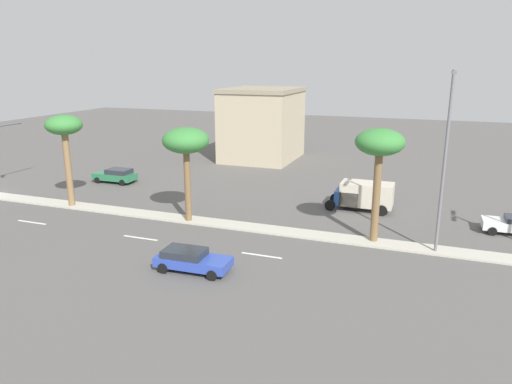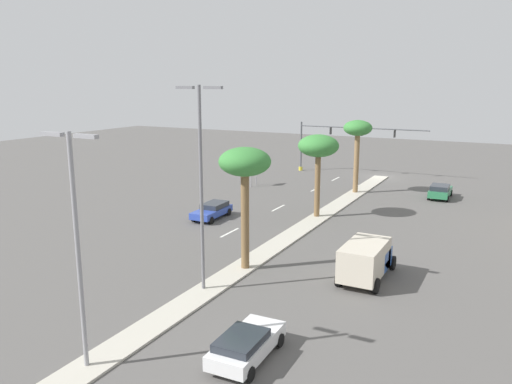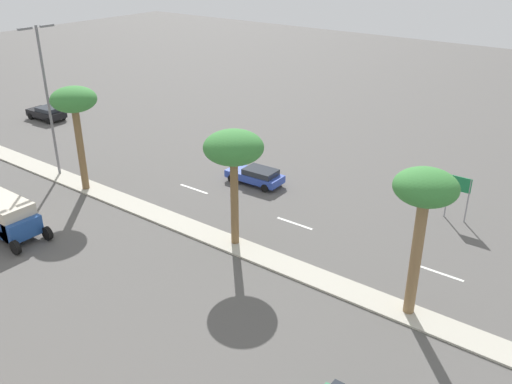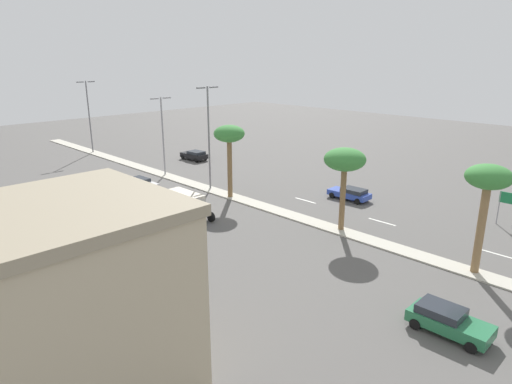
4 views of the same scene
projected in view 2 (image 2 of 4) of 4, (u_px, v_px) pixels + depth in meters
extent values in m
plane|color=#565451|center=(264.00, 254.00, 35.75)|extent=(160.00, 160.00, 0.00)
cube|color=#B7B2A3|center=(185.00, 305.00, 27.43)|extent=(1.80, 86.38, 0.12)
cube|color=silver|center=(336.00, 179.00, 63.52)|extent=(0.20, 2.80, 0.01)
cube|color=silver|center=(316.00, 189.00, 57.43)|extent=(0.20, 2.80, 0.01)
cube|color=silver|center=(278.00, 208.00, 48.77)|extent=(0.20, 2.80, 0.01)
cube|color=silver|center=(230.00, 233.00, 40.76)|extent=(0.20, 2.80, 0.01)
cylinder|color=#515459|center=(301.00, 146.00, 68.92)|extent=(0.24, 0.24, 6.69)
cylinder|color=gold|center=(301.00, 169.00, 69.58)|extent=(0.53, 0.53, 0.50)
cylinder|color=#515459|center=(362.00, 128.00, 64.52)|extent=(16.75, 0.16, 0.16)
cube|color=black|center=(331.00, 131.00, 66.53)|extent=(0.20, 0.32, 0.90)
sphere|color=red|center=(331.00, 129.00, 66.57)|extent=(0.18, 0.18, 0.18)
cube|color=black|center=(362.00, 132.00, 64.63)|extent=(0.20, 0.32, 0.90)
sphere|color=red|center=(362.00, 130.00, 64.67)|extent=(0.18, 0.18, 0.18)
cube|color=black|center=(395.00, 134.00, 62.74)|extent=(0.20, 0.32, 0.90)
sphere|color=red|center=(395.00, 131.00, 62.78)|extent=(0.18, 0.18, 0.18)
cylinder|color=gray|center=(256.00, 172.00, 59.51)|extent=(0.10, 0.10, 3.15)
cylinder|color=gray|center=(251.00, 174.00, 58.32)|extent=(0.10, 0.10, 3.15)
cube|color=#19723F|center=(254.00, 164.00, 58.69)|extent=(0.08, 1.53, 1.02)
cylinder|color=olive|center=(356.00, 163.00, 54.66)|extent=(0.56, 0.56, 6.48)
ellipsoid|color=#387F38|center=(358.00, 128.00, 53.86)|extent=(3.06, 3.06, 1.68)
cylinder|color=brown|center=(317.00, 185.00, 44.79)|extent=(0.49, 0.49, 5.73)
ellipsoid|color=#387F38|center=(318.00, 146.00, 44.05)|extent=(3.58, 3.58, 1.97)
cylinder|color=brown|center=(245.00, 220.00, 32.12)|extent=(0.53, 0.53, 6.38)
ellipsoid|color=#387F38|center=(245.00, 162.00, 31.32)|extent=(3.29, 3.29, 1.81)
cylinder|color=slate|center=(201.00, 191.00, 28.25)|extent=(0.20, 0.20, 11.66)
cube|color=slate|center=(213.00, 88.00, 26.63)|extent=(1.10, 0.24, 0.16)
cube|color=slate|center=(185.00, 87.00, 27.45)|extent=(1.10, 0.24, 0.16)
cylinder|color=gray|center=(78.00, 254.00, 20.42)|extent=(0.20, 0.20, 9.94)
cube|color=gray|center=(86.00, 136.00, 18.99)|extent=(1.10, 0.24, 0.16)
cube|color=gray|center=(52.00, 134.00, 19.80)|extent=(1.10, 0.24, 0.16)
cube|color=silver|center=(247.00, 345.00, 22.10)|extent=(2.00, 4.44, 0.64)
cube|color=#262B33|center=(241.00, 340.00, 21.51)|extent=(1.75, 2.46, 0.35)
cylinder|color=black|center=(245.00, 332.00, 23.89)|extent=(0.24, 0.65, 0.64)
cylinder|color=black|center=(280.00, 340.00, 23.14)|extent=(0.24, 0.65, 0.64)
cylinder|color=black|center=(212.00, 364.00, 21.20)|extent=(0.24, 0.65, 0.64)
cylinder|color=black|center=(250.00, 374.00, 20.44)|extent=(0.24, 0.65, 0.64)
cube|color=#287047|center=(440.00, 192.00, 52.89)|extent=(1.98, 4.40, 0.68)
cube|color=#262B33|center=(440.00, 187.00, 52.29)|extent=(1.77, 2.43, 0.48)
cylinder|color=black|center=(433.00, 191.00, 54.70)|extent=(0.23, 0.64, 0.64)
cylinder|color=black|center=(451.00, 193.00, 53.88)|extent=(0.23, 0.64, 0.64)
cylinder|color=black|center=(429.00, 197.00, 52.03)|extent=(0.23, 0.64, 0.64)
cylinder|color=black|center=(447.00, 199.00, 51.21)|extent=(0.23, 0.64, 0.64)
cube|color=#2D47AD|center=(212.00, 212.00, 44.94)|extent=(2.01, 4.61, 0.57)
cube|color=#262B33|center=(215.00, 205.00, 45.33)|extent=(1.75, 2.56, 0.43)
cylinder|color=black|center=(211.00, 220.00, 43.23)|extent=(0.24, 0.65, 0.64)
cylinder|color=black|center=(194.00, 218.00, 43.97)|extent=(0.24, 0.65, 0.64)
cylinder|color=black|center=(229.00, 212.00, 46.03)|extent=(0.24, 0.65, 0.64)
cylinder|color=black|center=(212.00, 210.00, 46.77)|extent=(0.24, 0.65, 0.64)
cube|color=#234C99|center=(371.00, 257.00, 31.94)|extent=(2.21, 2.02, 1.22)
cube|color=beige|center=(364.00, 259.00, 30.49)|extent=(2.21, 4.30, 1.96)
cylinder|color=black|center=(359.00, 257.00, 33.70)|extent=(0.28, 0.90, 0.90)
cylinder|color=black|center=(393.00, 263.00, 32.69)|extent=(0.28, 0.90, 0.90)
cylinder|color=black|center=(339.00, 279.00, 30.00)|extent=(0.28, 0.90, 0.90)
cylinder|color=black|center=(376.00, 286.00, 29.00)|extent=(0.28, 0.90, 0.90)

